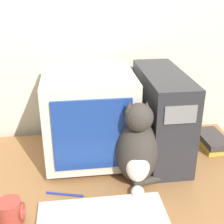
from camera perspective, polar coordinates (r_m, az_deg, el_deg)
wall_back at (r=1.60m, az=-2.21°, el=13.88°), size 7.00×0.05×2.50m
crt_monitor at (r=1.39m, az=-4.16°, el=-0.68°), size 0.38×0.40×0.41m
computer_tower at (r=1.44m, az=8.99°, el=-0.51°), size 0.18×0.48×0.40m
keyboard at (r=1.16m, az=-1.82°, el=-18.20°), size 0.45×0.17×0.02m
cat at (r=1.25m, az=4.73°, el=-6.77°), size 0.27×0.26×0.37m
book_stack at (r=1.63m, az=17.82°, el=-5.05°), size 0.14×0.21×0.06m
pen at (r=1.27m, az=-8.61°, el=-14.66°), size 0.14×0.05×0.01m
mug at (r=1.17m, az=-17.98°, el=-17.08°), size 0.09×0.08×0.09m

